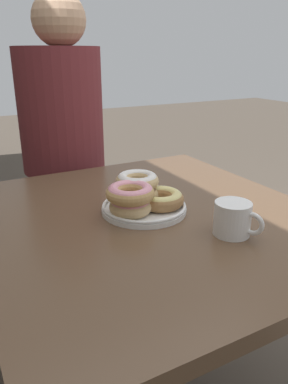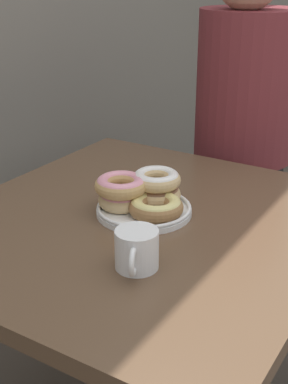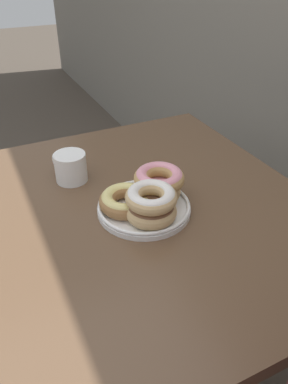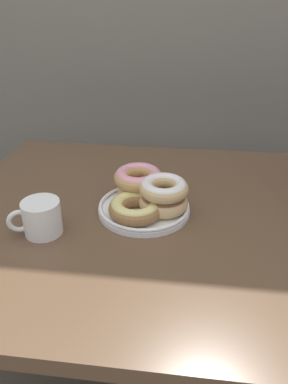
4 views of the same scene
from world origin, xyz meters
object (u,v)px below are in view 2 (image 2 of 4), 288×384
Objects in this scene: dining_table at (141,244)px; person_figure at (245,133)px; coffee_mug at (137,249)px; donut_plate at (144,196)px.

person_figure is (0.75, 0.02, 0.10)m from dining_table.
donut_plate is at bearing 28.74° from coffee_mug.
coffee_mug is 0.97m from person_figure.
donut_plate is at bearing 21.99° from dining_table.
dining_table is 0.27m from coffee_mug.
donut_plate is 0.21× the size of person_figure.
donut_plate is 2.33× the size of coffee_mug.
coffee_mug is at bearing -151.26° from donut_plate.
person_figure reaches higher than donut_plate.
person_figure is (0.72, 0.01, -0.02)m from donut_plate.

